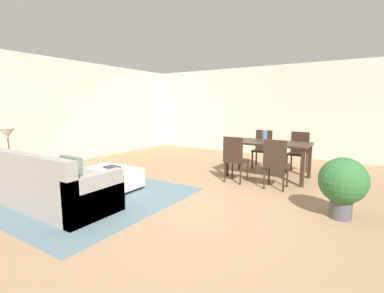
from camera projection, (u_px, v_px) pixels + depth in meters
ground_plane at (191, 204)px, 4.28m from camera, size 10.80×10.80×0.00m
wall_back at (280, 111)px, 8.26m from camera, size 9.00×0.12×2.70m
wall_left at (50, 112)px, 6.88m from camera, size 0.12×11.00×2.70m
area_rug at (86, 195)px, 4.67m from camera, size 3.00×2.80×0.01m
couch at (48, 187)px, 4.17m from camera, size 2.24×0.90×0.86m
ottoman_table at (114, 176)px, 5.04m from camera, size 1.01×0.56×0.39m
side_table at (10, 164)px, 5.01m from camera, size 0.40×0.40×0.59m
table_lamp at (8, 135)px, 4.93m from camera, size 0.26×0.26×0.53m
dining_table at (268, 146)px, 5.79m from camera, size 1.66×0.87×0.76m
dining_chair_near_left at (235, 157)px, 5.38m from camera, size 0.41×0.41×0.92m
dining_chair_near_right at (276, 161)px, 4.94m from camera, size 0.42×0.42×0.92m
dining_chair_far_left at (263, 147)px, 6.70m from camera, size 0.42×0.42×0.92m
dining_chair_far_right at (298, 150)px, 6.25m from camera, size 0.43×0.43×0.92m
vase_centerpiece at (265, 136)px, 5.78m from camera, size 0.11×0.11×0.25m
book_on_ottoman at (112, 167)px, 5.00m from camera, size 0.28×0.22×0.03m
potted_plant at (343, 183)px, 3.66m from camera, size 0.62×0.62×0.84m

